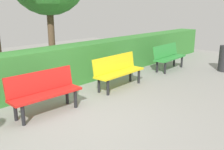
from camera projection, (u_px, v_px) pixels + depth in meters
The scene contains 5 objects.
ground_plane at pixel (75, 120), 4.95m from camera, with size 19.15×19.15×0.00m, color gray.
bench_green at pixel (168, 56), 8.75m from camera, with size 1.53×0.52×0.86m.
bench_yellow at pixel (118, 70), 6.83m from camera, with size 1.64×0.50×0.86m.
bench_red at pixel (44, 90), 5.16m from camera, with size 1.52×0.50×0.86m.
hedge_row at pixel (58, 67), 6.86m from camera, with size 15.15×0.73×1.08m, color #387F33.
Camera 1 is at (2.89, 3.60, 2.13)m, focal length 41.00 mm.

